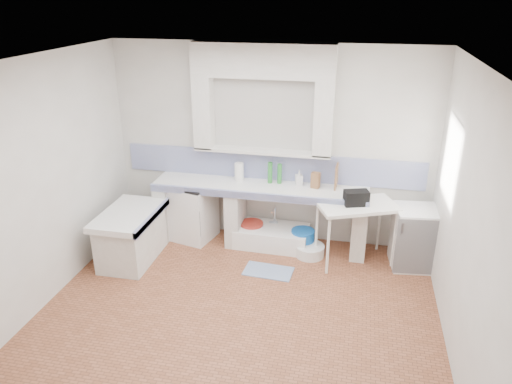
% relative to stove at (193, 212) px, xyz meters
% --- Properties ---
extents(floor, '(4.50, 4.50, 0.00)m').
position_rel_stove_xyz_m(floor, '(1.10, -1.68, -0.41)').
color(floor, brown).
rests_on(floor, ground).
extents(ceiling, '(4.50, 4.50, 0.00)m').
position_rel_stove_xyz_m(ceiling, '(1.10, -1.68, 2.39)').
color(ceiling, silver).
rests_on(ceiling, ground).
extents(wall_back, '(4.50, 0.00, 4.50)m').
position_rel_stove_xyz_m(wall_back, '(1.10, 0.32, 0.99)').
color(wall_back, silver).
rests_on(wall_back, ground).
extents(wall_front, '(4.50, 0.00, 4.50)m').
position_rel_stove_xyz_m(wall_front, '(1.10, -3.68, 0.99)').
color(wall_front, silver).
rests_on(wall_front, ground).
extents(wall_left, '(0.00, 4.50, 4.50)m').
position_rel_stove_xyz_m(wall_left, '(-1.15, -1.68, 0.99)').
color(wall_left, silver).
rests_on(wall_left, ground).
extents(wall_right, '(0.00, 4.50, 4.50)m').
position_rel_stove_xyz_m(wall_right, '(3.35, -1.68, 0.99)').
color(wall_right, silver).
rests_on(wall_right, ground).
extents(alcove_mass, '(1.90, 0.25, 0.45)m').
position_rel_stove_xyz_m(alcove_mass, '(1.00, 0.20, 2.16)').
color(alcove_mass, silver).
rests_on(alcove_mass, ground).
extents(window_frame, '(0.35, 0.86, 1.06)m').
position_rel_stove_xyz_m(window_frame, '(3.52, -0.48, 1.19)').
color(window_frame, '#392212').
rests_on(window_frame, ground).
extents(lace_valance, '(0.01, 0.84, 0.24)m').
position_rel_stove_xyz_m(lace_valance, '(3.38, -0.48, 1.57)').
color(lace_valance, white).
rests_on(lace_valance, ground).
extents(counter_slab, '(3.00, 0.60, 0.08)m').
position_rel_stove_xyz_m(counter_slab, '(1.00, 0.02, 0.45)').
color(counter_slab, white).
rests_on(counter_slab, ground).
extents(counter_lip, '(3.00, 0.04, 0.10)m').
position_rel_stove_xyz_m(counter_lip, '(1.00, -0.26, 0.45)').
color(counter_lip, navy).
rests_on(counter_lip, ground).
extents(counter_pier_left, '(0.20, 0.55, 0.82)m').
position_rel_stove_xyz_m(counter_pier_left, '(-0.40, 0.02, -0.00)').
color(counter_pier_left, silver).
rests_on(counter_pier_left, ground).
extents(counter_pier_mid, '(0.20, 0.55, 0.82)m').
position_rel_stove_xyz_m(counter_pier_mid, '(0.65, 0.02, -0.00)').
color(counter_pier_mid, silver).
rests_on(counter_pier_mid, ground).
extents(counter_pier_right, '(0.20, 0.55, 0.82)m').
position_rel_stove_xyz_m(counter_pier_right, '(2.40, 0.02, -0.00)').
color(counter_pier_right, silver).
rests_on(counter_pier_right, ground).
extents(peninsula_top, '(0.70, 1.10, 0.08)m').
position_rel_stove_xyz_m(peninsula_top, '(-0.60, -0.78, 0.25)').
color(peninsula_top, white).
rests_on(peninsula_top, ground).
extents(peninsula_base, '(0.60, 1.00, 0.62)m').
position_rel_stove_xyz_m(peninsula_base, '(-0.60, -0.78, -0.10)').
color(peninsula_base, silver).
rests_on(peninsula_base, ground).
extents(peninsula_lip, '(0.04, 1.10, 0.10)m').
position_rel_stove_xyz_m(peninsula_lip, '(-0.27, -0.78, 0.25)').
color(peninsula_lip, navy).
rests_on(peninsula_lip, ground).
extents(backsplash, '(4.27, 0.03, 0.40)m').
position_rel_stove_xyz_m(backsplash, '(1.10, 0.31, 0.69)').
color(backsplash, navy).
rests_on(backsplash, ground).
extents(stove, '(0.69, 0.68, 0.82)m').
position_rel_stove_xyz_m(stove, '(0.00, 0.00, 0.00)').
color(stove, white).
rests_on(stove, ground).
extents(sink, '(1.05, 0.59, 0.25)m').
position_rel_stove_xyz_m(sink, '(1.19, 0.00, -0.29)').
color(sink, white).
rests_on(sink, ground).
extents(side_table, '(1.15, 0.92, 0.04)m').
position_rel_stove_xyz_m(side_table, '(2.35, -0.20, 0.01)').
color(side_table, white).
rests_on(side_table, ground).
extents(fridge, '(0.59, 0.59, 0.82)m').
position_rel_stove_xyz_m(fridge, '(3.11, -0.15, 0.00)').
color(fridge, white).
rests_on(fridge, ground).
extents(bucket_red, '(0.41, 0.41, 0.31)m').
position_rel_stove_xyz_m(bucket_red, '(0.88, 0.03, -0.25)').
color(bucket_red, '#AD2D22').
rests_on(bucket_red, ground).
extents(bucket_orange, '(0.33, 0.33, 0.24)m').
position_rel_stove_xyz_m(bucket_orange, '(1.15, -0.04, -0.29)').
color(bucket_orange, '#DA5533').
rests_on(bucket_orange, ground).
extents(bucket_blue, '(0.34, 0.34, 0.31)m').
position_rel_stove_xyz_m(bucket_blue, '(1.64, -0.05, -0.26)').
color(bucket_blue, '#1159B3').
rests_on(bucket_blue, ground).
extents(basin_white, '(0.45, 0.45, 0.16)m').
position_rel_stove_xyz_m(basin_white, '(1.76, -0.19, -0.33)').
color(basin_white, white).
rests_on(basin_white, ground).
extents(water_bottle_a, '(0.09, 0.09, 0.28)m').
position_rel_stove_xyz_m(water_bottle_a, '(1.15, 0.17, -0.27)').
color(water_bottle_a, silver).
rests_on(water_bottle_a, ground).
extents(water_bottle_b, '(0.10, 0.10, 0.29)m').
position_rel_stove_xyz_m(water_bottle_b, '(1.20, 0.17, -0.26)').
color(water_bottle_b, silver).
rests_on(water_bottle_b, ground).
extents(black_bag, '(0.35, 0.26, 0.19)m').
position_rel_stove_xyz_m(black_bag, '(2.32, -0.23, 0.53)').
color(black_bag, black).
rests_on(black_bag, side_table).
extents(green_bottle_a, '(0.09, 0.09, 0.30)m').
position_rel_stove_xyz_m(green_bottle_a, '(1.12, 0.16, 0.64)').
color(green_bottle_a, '#287D2E').
rests_on(green_bottle_a, counter_slab).
extents(green_bottle_b, '(0.07, 0.07, 0.29)m').
position_rel_stove_xyz_m(green_bottle_b, '(1.25, 0.17, 0.63)').
color(green_bottle_b, '#287D2E').
rests_on(green_bottle_b, counter_slab).
extents(knife_block, '(0.13, 0.12, 0.22)m').
position_rel_stove_xyz_m(knife_block, '(1.76, 0.11, 0.60)').
color(knife_block, '#996B3D').
rests_on(knife_block, counter_slab).
extents(cutting_board, '(0.03, 0.25, 0.33)m').
position_rel_stove_xyz_m(cutting_board, '(2.04, 0.17, 0.66)').
color(cutting_board, '#996B3D').
rests_on(cutting_board, counter_slab).
extents(paper_towel, '(0.14, 0.14, 0.26)m').
position_rel_stove_xyz_m(paper_towel, '(0.67, 0.17, 0.62)').
color(paper_towel, white).
rests_on(paper_towel, counter_slab).
extents(soap_bottle, '(0.12, 0.12, 0.22)m').
position_rel_stove_xyz_m(soap_bottle, '(1.53, 0.17, 0.60)').
color(soap_bottle, white).
rests_on(soap_bottle, counter_slab).
extents(rug, '(0.65, 0.40, 0.01)m').
position_rel_stove_xyz_m(rug, '(1.27, -0.72, -0.41)').
color(rug, '#33589A').
rests_on(rug, ground).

